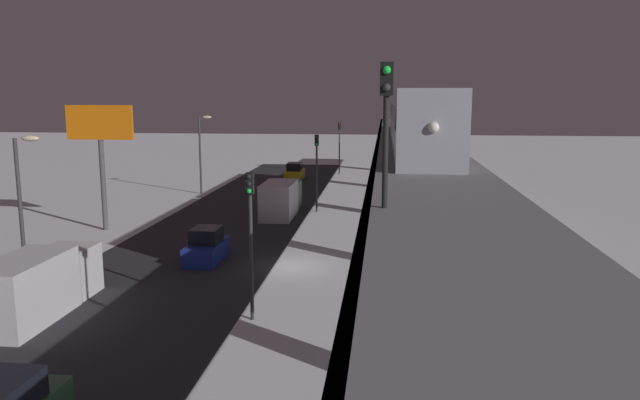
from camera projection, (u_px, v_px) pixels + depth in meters
name	position (u px, v px, depth m)	size (l,w,h in m)	color
ground_plane	(291.00, 267.00, 34.64)	(240.00, 240.00, 0.00)	white
avenue_asphalt	(180.00, 263.00, 35.32)	(11.00, 103.60, 0.01)	#28282D
elevated_railway	(418.00, 171.00, 32.98)	(5.00, 103.60, 6.44)	slate
subway_train	(413.00, 115.00, 42.09)	(2.94, 36.87, 3.40)	#999EA8
rail_signal	(386.00, 110.00, 16.68)	(0.36, 0.41, 4.00)	black
sedan_yellow_2	(295.00, 173.00, 70.23)	(1.80, 4.60, 1.97)	gold
sedan_blue	(207.00, 247.00, 35.77)	(1.80, 4.04, 1.97)	navy
box_truck	(38.00, 285.00, 26.86)	(2.40, 7.40, 2.80)	silver
delivery_van	(281.00, 199.00, 49.38)	(2.40, 7.40, 2.80)	#2D6038
traffic_light_near	(251.00, 225.00, 25.74)	(0.32, 0.44, 6.40)	#2D2D2D
traffic_light_mid	(317.00, 162.00, 50.34)	(0.32, 0.44, 6.40)	#2D2D2D
traffic_light_far	(339.00, 140.00, 74.95)	(0.32, 0.44, 6.40)	#2D2D2D
commercial_billboard	(100.00, 135.00, 43.03)	(4.80, 0.36, 8.90)	#4C4C51
street_lamp_near	(23.00, 193.00, 30.24)	(1.35, 0.44, 7.65)	#38383D
street_lamp_far	(202.00, 145.00, 59.65)	(1.35, 0.44, 7.65)	#38383D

